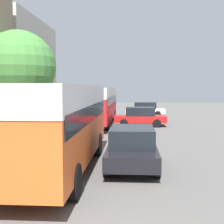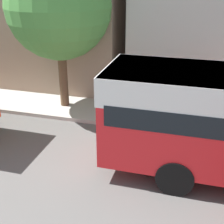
% 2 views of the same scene
% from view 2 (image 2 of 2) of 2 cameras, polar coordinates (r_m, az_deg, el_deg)
% --- Properties ---
extents(street_tree, '(4.05, 4.05, 6.06)m').
position_cam_2_polar(street_tree, '(12.60, -9.75, 18.44)').
color(street_tree, brown).
rests_on(street_tree, sidewalk).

